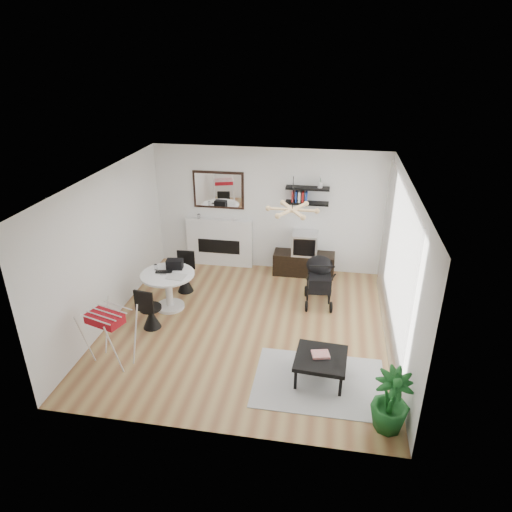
% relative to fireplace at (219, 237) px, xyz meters
% --- Properties ---
extents(floor, '(5.00, 5.00, 0.00)m').
position_rel_fireplace_xyz_m(floor, '(1.10, -2.42, -0.69)').
color(floor, brown).
rests_on(floor, ground).
extents(ceiling, '(5.00, 5.00, 0.00)m').
position_rel_fireplace_xyz_m(ceiling, '(1.10, -2.42, 2.01)').
color(ceiling, white).
rests_on(ceiling, wall_back).
extents(wall_back, '(5.00, 0.00, 5.00)m').
position_rel_fireplace_xyz_m(wall_back, '(1.10, 0.08, 0.66)').
color(wall_back, white).
rests_on(wall_back, floor).
extents(wall_left, '(0.00, 5.00, 5.00)m').
position_rel_fireplace_xyz_m(wall_left, '(-1.40, -2.42, 0.66)').
color(wall_left, white).
rests_on(wall_left, floor).
extents(wall_right, '(0.00, 5.00, 5.00)m').
position_rel_fireplace_xyz_m(wall_right, '(3.60, -2.42, 0.66)').
color(wall_right, white).
rests_on(wall_right, floor).
extents(sheer_curtain, '(0.04, 3.60, 2.60)m').
position_rel_fireplace_xyz_m(sheer_curtain, '(3.50, -2.22, 0.66)').
color(sheer_curtain, white).
rests_on(sheer_curtain, wall_right).
extents(fireplace, '(1.50, 0.17, 2.16)m').
position_rel_fireplace_xyz_m(fireplace, '(0.00, 0.00, 0.00)').
color(fireplace, white).
rests_on(fireplace, floor).
extents(shelf_lower, '(0.90, 0.25, 0.04)m').
position_rel_fireplace_xyz_m(shelf_lower, '(1.92, -0.05, 0.91)').
color(shelf_lower, black).
rests_on(shelf_lower, wall_back).
extents(shelf_upper, '(0.90, 0.25, 0.04)m').
position_rel_fireplace_xyz_m(shelf_upper, '(1.92, -0.05, 1.23)').
color(shelf_upper, black).
rests_on(shelf_upper, wall_back).
extents(pendant_lamp, '(0.90, 0.90, 0.10)m').
position_rel_fireplace_xyz_m(pendant_lamp, '(1.80, -2.12, 1.46)').
color(pendant_lamp, tan).
rests_on(pendant_lamp, ceiling).
extents(tv_console, '(1.31, 0.46, 0.49)m').
position_rel_fireplace_xyz_m(tv_console, '(1.92, -0.16, -0.44)').
color(tv_console, black).
rests_on(tv_console, floor).
extents(crt_tv, '(0.54, 0.47, 0.47)m').
position_rel_fireplace_xyz_m(crt_tv, '(1.93, -0.17, 0.04)').
color(crt_tv, silver).
rests_on(crt_tv, tv_console).
extents(dining_table, '(1.00, 1.00, 0.73)m').
position_rel_fireplace_xyz_m(dining_table, '(-0.49, -2.03, -0.20)').
color(dining_table, white).
rests_on(dining_table, floor).
extents(laptop, '(0.35, 0.27, 0.02)m').
position_rel_fireplace_xyz_m(laptop, '(-0.56, -2.04, 0.06)').
color(laptop, black).
rests_on(laptop, dining_table).
extents(black_bag, '(0.32, 0.22, 0.18)m').
position_rel_fireplace_xyz_m(black_bag, '(-0.42, -1.80, 0.14)').
color(black_bag, black).
rests_on(black_bag, dining_table).
extents(newspaper, '(0.35, 0.30, 0.01)m').
position_rel_fireplace_xyz_m(newspaper, '(-0.29, -2.13, 0.05)').
color(newspaper, silver).
rests_on(newspaper, dining_table).
extents(drinking_glass, '(0.06, 0.06, 0.11)m').
position_rel_fireplace_xyz_m(drinking_glass, '(-0.76, -1.90, 0.10)').
color(drinking_glass, white).
rests_on(drinking_glass, dining_table).
extents(chair_far, '(0.39, 0.40, 0.82)m').
position_rel_fireplace_xyz_m(chair_far, '(-0.40, -1.33, -0.42)').
color(chair_far, black).
rests_on(chair_far, floor).
extents(chair_near, '(0.40, 0.41, 0.82)m').
position_rel_fireplace_xyz_m(chair_near, '(-0.59, -2.74, -0.43)').
color(chair_near, black).
rests_on(chair_near, floor).
extents(drying_rack, '(0.78, 0.75, 0.95)m').
position_rel_fireplace_xyz_m(drying_rack, '(-0.81, -3.77, -0.19)').
color(drying_rack, white).
rests_on(drying_rack, floor).
extents(stroller, '(0.59, 0.88, 1.03)m').
position_rel_fireplace_xyz_m(stroller, '(2.29, -1.33, -0.24)').
color(stroller, black).
rests_on(stroller, floor).
extents(rug, '(1.93, 1.40, 0.01)m').
position_rel_fireplace_xyz_m(rug, '(2.43, -3.71, -0.68)').
color(rug, '#A9A9A9').
rests_on(rug, floor).
extents(coffee_table, '(0.80, 0.80, 0.39)m').
position_rel_fireplace_xyz_m(coffee_table, '(2.43, -3.61, -0.33)').
color(coffee_table, black).
rests_on(coffee_table, rug).
extents(magazines, '(0.30, 0.25, 0.04)m').
position_rel_fireplace_xyz_m(magazines, '(2.42, -3.59, -0.27)').
color(magazines, red).
rests_on(magazines, coffee_table).
extents(potted_plant, '(0.56, 0.56, 0.89)m').
position_rel_fireplace_xyz_m(potted_plant, '(3.35, -4.45, -0.24)').
color(potted_plant, '#195A20').
rests_on(potted_plant, floor).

